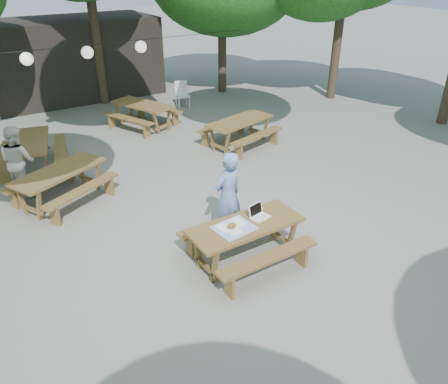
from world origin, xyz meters
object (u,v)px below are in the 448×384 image
main_picnic_table (245,241)px  second_person (18,161)px  plastic_chair (183,100)px  picnic_table_nw (61,185)px  woman (228,196)px

main_picnic_table → second_person: bearing=120.6°
main_picnic_table → plastic_chair: plastic_chair is taller
plastic_chair → picnic_table_nw: bearing=-127.7°
woman → second_person: woman is taller
picnic_table_nw → second_person: (-0.64, 0.88, 0.41)m
main_picnic_table → woman: (0.16, 0.81, 0.48)m
woman → main_picnic_table: bearing=67.5°
second_person → main_picnic_table: bearing=-178.9°
picnic_table_nw → second_person: size_ratio=1.50×
woman → second_person: bearing=-64.6°
second_person → plastic_chair: (6.04, 3.77, -0.54)m
second_person → plastic_chair: size_ratio=1.77×
picnic_table_nw → second_person: 1.16m
woman → plastic_chair: bearing=-123.2°
plastic_chair → main_picnic_table: bearing=-99.2°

